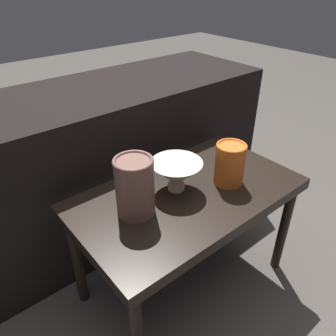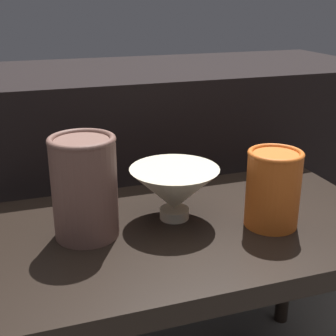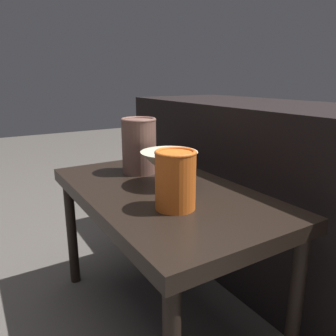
% 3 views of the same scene
% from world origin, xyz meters
% --- Properties ---
extents(ground_plane, '(8.00, 8.00, 0.00)m').
position_xyz_m(ground_plane, '(0.00, 0.00, 0.00)').
color(ground_plane, '#4C4742').
extents(table, '(0.77, 0.44, 0.45)m').
position_xyz_m(table, '(0.00, 0.00, 0.40)').
color(table, black).
rests_on(table, ground_plane).
extents(couch_backdrop, '(1.46, 0.50, 0.67)m').
position_xyz_m(couch_backdrop, '(0.00, 0.53, 0.33)').
color(couch_backdrop, black).
rests_on(couch_backdrop, ground_plane).
extents(bowl, '(0.17, 0.17, 0.10)m').
position_xyz_m(bowl, '(-0.02, 0.04, 0.51)').
color(bowl, beige).
rests_on(bowl, table).
extents(vase_textured_left, '(0.12, 0.12, 0.19)m').
position_xyz_m(vase_textured_left, '(-0.19, 0.02, 0.54)').
color(vase_textured_left, brown).
rests_on(vase_textured_left, table).
extents(vase_colorful_right, '(0.10, 0.10, 0.15)m').
position_xyz_m(vase_colorful_right, '(0.14, -0.05, 0.52)').
color(vase_colorful_right, orange).
rests_on(vase_colorful_right, table).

